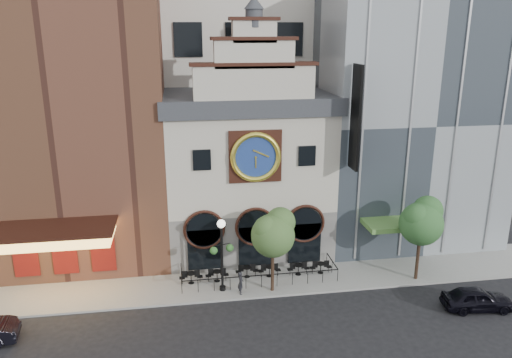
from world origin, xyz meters
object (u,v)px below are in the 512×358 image
Objects in this scene: bistro_4 at (298,269)px; tree_left at (274,232)px; pedestrian at (241,283)px; tree_right at (422,220)px; bistro_0 at (191,277)px; bistro_2 at (247,271)px; bistro_5 at (321,267)px; bistro_1 at (217,275)px; bistro_3 at (269,270)px; lamppost at (222,247)px; car_right at (477,299)px.

tree_left is at bearing -139.80° from bistro_4.
tree_right is at bearing -87.65° from pedestrian.
bistro_2 is at bearing 4.08° from bistro_0.
pedestrian is (-5.98, -1.94, 0.31)m from bistro_5.
bistro_1 is 1.00× the size of bistro_3.
bistro_2 is 4.48m from tree_left.
tree_left is at bearing -54.51° from bistro_2.
lamppost is 3.52m from tree_left.
bistro_3 is at bearing 70.19° from car_right.
lamppost is (-7.11, -1.30, 2.64)m from bistro_5.
bistro_2 is 0.28× the size of tree_left.
bistro_1 is 1.00× the size of bistro_2.
tree_left is (1.46, -2.05, 3.70)m from bistro_2.
bistro_4 is 9.07m from tree_right.
car_right is at bearing -103.85° from pedestrian.
bistro_0 is at bearing -179.74° from bistro_5.
bistro_2 is at bearing 26.21° from lamppost.
bistro_5 is at bearing -70.49° from pedestrian.
bistro_5 is at bearing -0.63° from bistro_4.
lamppost reaches higher than bistro_3.
bistro_0 is 1.00× the size of bistro_2.
pedestrian reaches higher than car_right.
tree_right reaches higher than bistro_3.
bistro_5 is at bearing 61.46° from car_right.
lamppost is (0.26, -1.27, 2.64)m from bistro_1.
bistro_4 is (7.52, 0.06, 0.00)m from bistro_0.
tree_left reaches higher than bistro_4.
bistro_3 is 4.55m from lamppost.
bistro_5 is 7.67m from tree_right.
bistro_3 is at bearing 2.09° from bistro_1.
bistro_4 is (5.74, 0.05, 0.00)m from bistro_1.
car_right reaches higher than bistro_3.
bistro_2 and bistro_3 have the same top height.
pedestrian is at bearing -162.05° from bistro_5.
pedestrian is at bearing -53.85° from bistro_1.
bistro_4 is (2.06, -0.08, 0.00)m from bistro_3.
lamppost is at bearing -166.45° from bistro_4.
tree_left is (3.57, -1.78, 3.70)m from bistro_1.
bistro_1 is 3.68m from bistro_3.
bistro_0 and bistro_4 have the same top height.
bistro_2 is 3.64m from bistro_4.
tree_left is (-0.11, -1.91, 3.70)m from bistro_3.
tree_left is (-3.79, -1.81, 3.70)m from bistro_5.
bistro_4 is 11.59m from car_right.
tree_left reaches higher than bistro_5.
bistro_0 is 18.45m from car_right.
tree_right reaches higher than bistro_4.
bistro_0 is 5.46m from bistro_3.
bistro_2 and bistro_5 have the same top height.
lamppost reaches higher than bistro_5.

